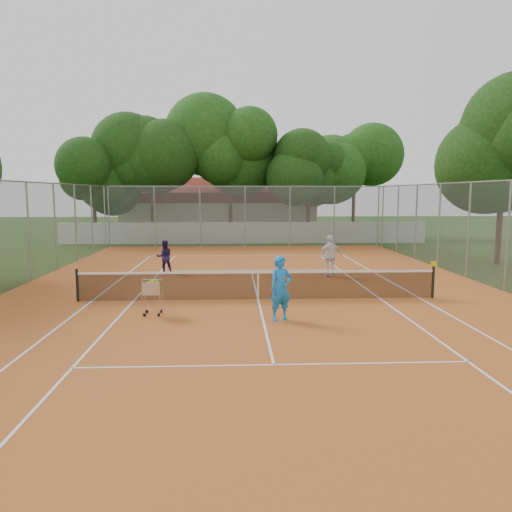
{
  "coord_description": "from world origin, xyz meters",
  "views": [
    {
      "loc": [
        -0.83,
        -16.33,
        3.56
      ],
      "look_at": [
        0.0,
        1.5,
        1.3
      ],
      "focal_mm": 35.0,
      "sensor_mm": 36.0,
      "label": 1
    }
  ],
  "objects_px": {
    "player_far_left": "(164,257)",
    "ball_hopper": "(152,296)",
    "player_near": "(281,288)",
    "clubhouse": "(220,208)",
    "player_far_right": "(330,256)",
    "tennis_net": "(258,285)"
  },
  "relations": [
    {
      "from": "player_near",
      "to": "ball_hopper",
      "type": "distance_m",
      "value": 3.76
    },
    {
      "from": "ball_hopper",
      "to": "player_near",
      "type": "bearing_deg",
      "value": -14.49
    },
    {
      "from": "clubhouse",
      "to": "player_far_left",
      "type": "distance_m",
      "value": 23.39
    },
    {
      "from": "tennis_net",
      "to": "clubhouse",
      "type": "distance_m",
      "value": 29.12
    },
    {
      "from": "clubhouse",
      "to": "ball_hopper",
      "type": "height_order",
      "value": "clubhouse"
    },
    {
      "from": "tennis_net",
      "to": "player_far_right",
      "type": "bearing_deg",
      "value": 53.82
    },
    {
      "from": "player_near",
      "to": "ball_hopper",
      "type": "height_order",
      "value": "player_near"
    },
    {
      "from": "clubhouse",
      "to": "player_far_right",
      "type": "relative_size",
      "value": 9.25
    },
    {
      "from": "clubhouse",
      "to": "player_far_left",
      "type": "height_order",
      "value": "clubhouse"
    },
    {
      "from": "tennis_net",
      "to": "ball_hopper",
      "type": "xyz_separation_m",
      "value": [
        -3.18,
        -2.0,
        0.07
      ]
    },
    {
      "from": "player_near",
      "to": "player_far_right",
      "type": "xyz_separation_m",
      "value": [
        2.82,
        7.27,
        -0.02
      ]
    },
    {
      "from": "player_far_left",
      "to": "tennis_net",
      "type": "bearing_deg",
      "value": 106.53
    },
    {
      "from": "tennis_net",
      "to": "clubhouse",
      "type": "xyz_separation_m",
      "value": [
        -2.0,
        29.0,
        1.69
      ]
    },
    {
      "from": "clubhouse",
      "to": "ball_hopper",
      "type": "relative_size",
      "value": 14.64
    },
    {
      "from": "clubhouse",
      "to": "player_near",
      "type": "bearing_deg",
      "value": -85.51
    },
    {
      "from": "player_near",
      "to": "player_far_left",
      "type": "distance_m",
      "value": 9.54
    },
    {
      "from": "tennis_net",
      "to": "player_near",
      "type": "bearing_deg",
      "value": -79.87
    },
    {
      "from": "player_far_left",
      "to": "ball_hopper",
      "type": "relative_size",
      "value": 1.31
    },
    {
      "from": "player_near",
      "to": "player_far_left",
      "type": "height_order",
      "value": "player_near"
    },
    {
      "from": "player_far_left",
      "to": "player_far_right",
      "type": "height_order",
      "value": "player_far_right"
    },
    {
      "from": "clubhouse",
      "to": "player_far_left",
      "type": "relative_size",
      "value": 11.17
    },
    {
      "from": "player_near",
      "to": "player_far_left",
      "type": "xyz_separation_m",
      "value": [
        -4.36,
        8.48,
        -0.17
      ]
    }
  ]
}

